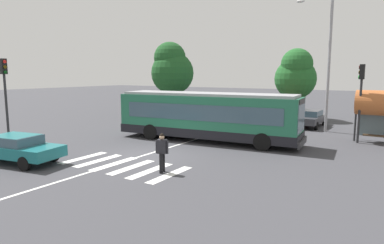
# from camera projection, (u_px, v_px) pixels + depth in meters

# --- Properties ---
(ground_plane) EXTENTS (160.00, 160.00, 0.00)m
(ground_plane) POSITION_uv_depth(u_px,v_px,m) (146.00, 155.00, 17.82)
(ground_plane) COLOR #3D3D42
(city_transit_bus) EXTENTS (11.93, 3.75, 3.06)m
(city_transit_bus) POSITION_uv_depth(u_px,v_px,m) (207.00, 116.00, 21.36)
(city_transit_bus) COLOR black
(city_transit_bus) RESTS_ON ground_plane
(pedestrian_crossing_street) EXTENTS (0.56, 0.41, 1.72)m
(pedestrian_crossing_street) POSITION_uv_depth(u_px,v_px,m) (162.00, 151.00, 14.55)
(pedestrian_crossing_street) COLOR black
(pedestrian_crossing_street) RESTS_ON ground_plane
(foreground_sedan) EXTENTS (4.75, 2.57, 1.35)m
(foreground_sedan) POSITION_uv_depth(u_px,v_px,m) (16.00, 147.00, 16.15)
(foreground_sedan) COLOR black
(foreground_sedan) RESTS_ON ground_plane
(parked_car_blue) EXTENTS (1.95, 4.54, 1.35)m
(parked_car_blue) POSITION_uv_depth(u_px,v_px,m) (221.00, 111.00, 31.83)
(parked_car_blue) COLOR black
(parked_car_blue) RESTS_ON ground_plane
(parked_car_silver) EXTENTS (1.94, 4.53, 1.35)m
(parked_car_silver) POSITION_uv_depth(u_px,v_px,m) (249.00, 113.00, 30.23)
(parked_car_silver) COLOR black
(parked_car_silver) RESTS_ON ground_plane
(parked_car_red) EXTENTS (2.08, 4.60, 1.35)m
(parked_car_red) POSITION_uv_depth(u_px,v_px,m) (279.00, 115.00, 28.69)
(parked_car_red) COLOR black
(parked_car_red) RESTS_ON ground_plane
(parked_car_charcoal) EXTENTS (1.89, 4.51, 1.35)m
(parked_car_charcoal) POSITION_uv_depth(u_px,v_px,m) (310.00, 117.00, 27.25)
(parked_car_charcoal) COLOR black
(parked_car_charcoal) RESTS_ON ground_plane
(traffic_light_near_corner) EXTENTS (0.33, 0.32, 5.12)m
(traffic_light_near_corner) POSITION_uv_depth(u_px,v_px,m) (5.00, 88.00, 19.85)
(traffic_light_near_corner) COLOR #28282B
(traffic_light_near_corner) RESTS_ON ground_plane
(traffic_light_far_corner) EXTENTS (0.33, 0.32, 4.81)m
(traffic_light_far_corner) POSITION_uv_depth(u_px,v_px,m) (361.00, 91.00, 20.51)
(traffic_light_far_corner) COLOR #28282B
(traffic_light_far_corner) RESTS_ON ground_plane
(twin_arm_street_lamp) EXTENTS (5.05, 0.32, 9.81)m
(twin_arm_street_lamp) POSITION_uv_depth(u_px,v_px,m) (330.00, 49.00, 24.22)
(twin_arm_street_lamp) COLOR #939399
(twin_arm_street_lamp) RESTS_ON ground_plane
(background_tree_left) EXTENTS (4.49, 4.49, 7.57)m
(background_tree_left) POSITION_uv_depth(u_px,v_px,m) (172.00, 69.00, 35.72)
(background_tree_left) COLOR brown
(background_tree_left) RESTS_ON ground_plane
(background_tree_right) EXTENTS (3.87, 3.87, 6.59)m
(background_tree_right) POSITION_uv_depth(u_px,v_px,m) (296.00, 75.00, 31.79)
(background_tree_right) COLOR brown
(background_tree_right) RESTS_ON ground_plane
(crosswalk_painted_stripes) EXTENTS (5.90, 2.83, 0.01)m
(crosswalk_painted_stripes) POSITION_uv_depth(u_px,v_px,m) (123.00, 165.00, 15.78)
(crosswalk_painted_stripes) COLOR silver
(crosswalk_painted_stripes) RESTS_ON ground_plane
(lane_center_line) EXTENTS (0.16, 24.00, 0.01)m
(lane_center_line) POSITION_uv_depth(u_px,v_px,m) (168.00, 148.00, 19.52)
(lane_center_line) COLOR silver
(lane_center_line) RESTS_ON ground_plane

